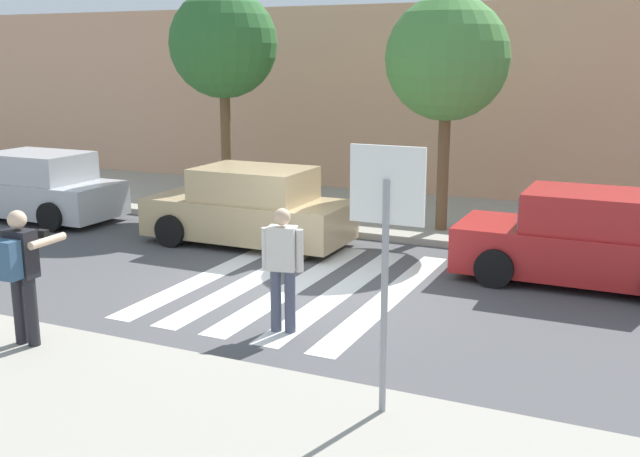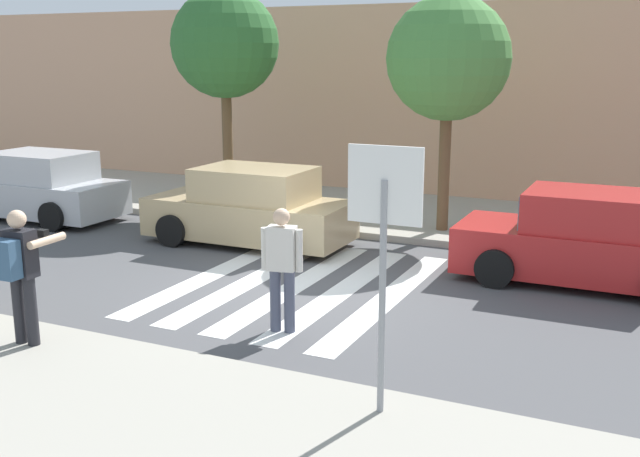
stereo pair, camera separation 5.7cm
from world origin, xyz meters
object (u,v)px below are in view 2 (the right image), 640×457
at_px(pedestrian_crossing, 282,263).
at_px(parked_car_silver, 38,188).
at_px(stop_sign, 384,221).
at_px(photographer_with_backpack, 19,266).
at_px(parked_car_tan, 251,208).
at_px(street_tree_center, 448,59).
at_px(parked_car_red, 587,241).
at_px(street_tree_west, 225,45).

distance_m(pedestrian_crossing, parked_car_silver, 9.47).
relative_size(stop_sign, photographer_with_backpack, 1.58).
relative_size(pedestrian_crossing, parked_car_tan, 0.42).
bearing_deg(street_tree_center, parked_car_tan, -145.59).
bearing_deg(parked_car_red, street_tree_west, 163.36).
distance_m(stop_sign, parked_car_tan, 7.94).
height_order(stop_sign, parked_car_red, stop_sign).
height_order(photographer_with_backpack, parked_car_red, photographer_with_backpack).
height_order(stop_sign, parked_car_silver, stop_sign).
bearing_deg(parked_car_silver, street_tree_west, 35.28).
bearing_deg(stop_sign, pedestrian_crossing, 138.40).
xyz_separation_m(stop_sign, parked_car_red, (1.36, 5.99, -1.40)).
bearing_deg(parked_car_red, pedestrian_crossing, -130.59).
relative_size(photographer_with_backpack, parked_car_red, 0.42).
height_order(parked_car_silver, street_tree_center, street_tree_center).
height_order(photographer_with_backpack, street_tree_center, street_tree_center).
bearing_deg(pedestrian_crossing, parked_car_tan, 125.10).
xyz_separation_m(parked_car_red, street_tree_center, (-3.08, 2.26, 2.90)).
xyz_separation_m(pedestrian_crossing, street_tree_west, (-4.96, 6.62, 2.97)).
relative_size(parked_car_silver, street_tree_center, 0.86).
bearing_deg(pedestrian_crossing, street_tree_center, 86.19).
bearing_deg(stop_sign, parked_car_silver, 150.70).
distance_m(parked_car_tan, parked_car_red, 6.38).
distance_m(stop_sign, street_tree_center, 8.56).
distance_m(parked_car_silver, parked_car_red, 12.04).
distance_m(parked_car_red, street_tree_west, 9.40).
bearing_deg(parked_car_tan, street_tree_west, 129.46).
distance_m(parked_car_tan, street_tree_center, 4.94).
bearing_deg(street_tree_west, parked_car_red, -16.64).
height_order(pedestrian_crossing, street_tree_west, street_tree_west).
relative_size(parked_car_red, street_tree_center, 0.86).
xyz_separation_m(pedestrian_crossing, street_tree_center, (0.42, 6.35, 2.65)).
relative_size(parked_car_tan, parked_car_red, 1.00).
height_order(parked_car_silver, parked_car_red, same).
distance_m(pedestrian_crossing, street_tree_west, 8.79).
relative_size(photographer_with_backpack, pedestrian_crossing, 1.00).
bearing_deg(parked_car_silver, photographer_with_backpack, -45.96).
xyz_separation_m(parked_car_tan, parked_car_red, (6.38, -0.00, 0.00)).
distance_m(parked_car_silver, street_tree_west, 5.44).
xyz_separation_m(photographer_with_backpack, parked_car_red, (6.06, 6.19, -0.44)).
distance_m(photographer_with_backpack, parked_car_silver, 8.62).
bearing_deg(pedestrian_crossing, photographer_with_backpack, -140.63).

